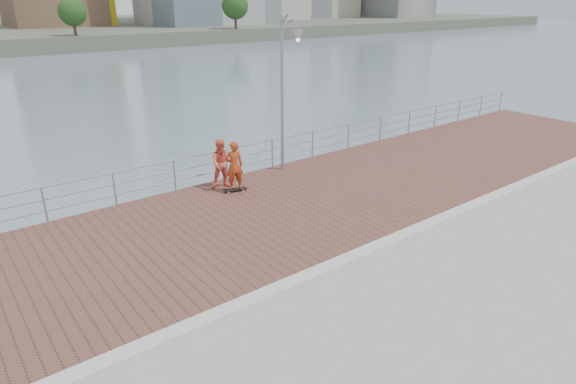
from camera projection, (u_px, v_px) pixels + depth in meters
water at (334, 329)px, 12.76m from camera, size 400.00×400.00×0.00m
brick_lane at (256, 216)px, 14.65m from camera, size 40.00×6.80×0.02m
curb at (337, 263)px, 12.00m from camera, size 40.00×0.40×0.06m
guardrail at (201, 166)px, 16.88m from camera, size 39.06×0.06×1.13m
street_lamp at (289, 69)px, 16.85m from camera, size 0.40×1.15×5.43m
skateboard at (235, 189)px, 16.42m from camera, size 0.83×0.41×0.09m
skateboarder at (234, 166)px, 16.10m from camera, size 0.70×0.55×1.69m
bystander at (222, 164)px, 16.49m from camera, size 1.02×0.92×1.72m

